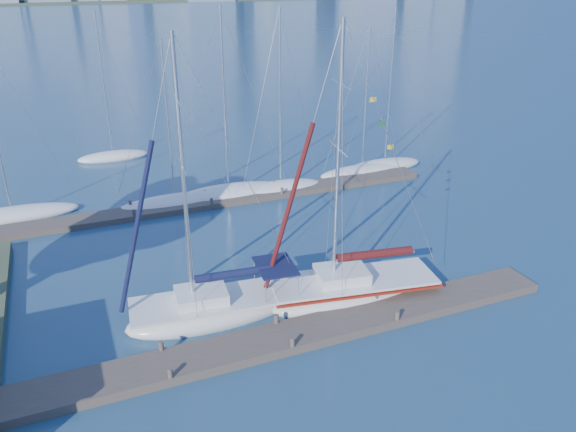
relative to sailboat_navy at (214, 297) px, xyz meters
name	(u,v)px	position (x,y,z in m)	size (l,w,h in m)	color
ground	(284,342)	(2.21, -2.98, -1.05)	(700.00, 700.00, 0.00)	navy
near_dock	(284,338)	(2.21, -2.98, -0.85)	(26.00, 2.00, 0.40)	#483D35
far_dock	(223,200)	(4.21, 13.02, -0.87)	(30.00, 1.80, 0.36)	#483D35
far_shore	(56,0)	(2.21, 317.02, -1.05)	(800.00, 100.00, 1.50)	#38472D
sailboat_navy	(214,297)	(0.00, 0.00, 0.00)	(8.24, 3.37, 13.07)	silver
sailboat_maroon	(353,278)	(6.60, -0.87, -0.02)	(8.85, 4.13, 13.43)	silver
bg_boat_0	(12,215)	(-8.90, 15.60, -0.81)	(8.13, 2.35, 12.46)	silver
bg_boat_1	(175,202)	(1.11, 13.83, -0.81)	(7.70, 4.92, 11.11)	silver
bg_boat_2	(229,193)	(4.88, 13.94, -0.77)	(8.39, 4.29, 12.96)	silver
bg_boat_3	(281,188)	(8.63, 13.56, -0.79)	(6.57, 3.49, 12.79)	silver
bg_boat_4	(362,171)	(15.84, 14.62, -0.82)	(7.26, 2.80, 11.33)	silver
bg_boat_5	(385,165)	(18.16, 15.11, -0.80)	(6.70, 4.34, 12.42)	silver
bg_boat_6	(113,156)	(-1.54, 25.81, -0.80)	(6.02, 3.14, 12.05)	silver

